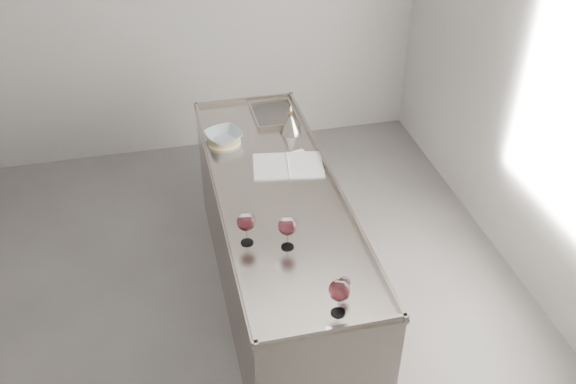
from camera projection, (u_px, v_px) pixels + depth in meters
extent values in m
cube|color=#54514F|center=(214.00, 344.00, 4.19)|extent=(4.50, 5.00, 0.02)
cube|color=#9B9896|center=(162.00, 3.00, 5.35)|extent=(4.50, 0.02, 2.80)
cube|color=gray|center=(278.00, 248.00, 4.24)|extent=(0.75, 2.40, 0.92)
cube|color=gray|center=(278.00, 191.00, 3.97)|extent=(0.77, 2.42, 0.02)
cube|color=gray|center=(332.00, 330.00, 3.01)|extent=(0.77, 0.02, 0.03)
cube|color=gray|center=(244.00, 100.00, 4.89)|extent=(0.77, 0.02, 0.03)
cube|color=gray|center=(219.00, 195.00, 3.89)|extent=(0.02, 2.42, 0.03)
cube|color=gray|center=(334.00, 180.00, 4.02)|extent=(0.02, 2.42, 0.03)
cube|color=#595654|center=(274.00, 116.00, 4.72)|extent=(0.30, 0.38, 0.01)
cylinder|color=white|center=(247.00, 242.00, 3.55)|extent=(0.07, 0.07, 0.00)
cylinder|color=white|center=(247.00, 235.00, 3.52)|extent=(0.01, 0.01, 0.10)
ellipsoid|color=white|center=(246.00, 222.00, 3.46)|extent=(0.10, 0.10, 0.11)
cylinder|color=#34070B|center=(246.00, 225.00, 3.48)|extent=(0.07, 0.07, 0.02)
cylinder|color=white|center=(287.00, 247.00, 3.52)|extent=(0.07, 0.07, 0.00)
cylinder|color=white|center=(287.00, 240.00, 3.49)|extent=(0.01, 0.01, 0.10)
ellipsoid|color=white|center=(287.00, 226.00, 3.43)|extent=(0.10, 0.10, 0.11)
cylinder|color=#38070E|center=(287.00, 229.00, 3.45)|extent=(0.07, 0.07, 0.02)
cylinder|color=white|center=(338.00, 313.00, 3.12)|extent=(0.07, 0.07, 0.00)
cylinder|color=white|center=(338.00, 305.00, 3.09)|extent=(0.01, 0.01, 0.10)
ellipsoid|color=white|center=(339.00, 290.00, 3.03)|extent=(0.11, 0.11, 0.11)
cylinder|color=#3A070C|center=(339.00, 294.00, 3.05)|extent=(0.08, 0.08, 0.02)
cylinder|color=white|center=(344.00, 296.00, 3.21)|extent=(0.05, 0.05, 0.00)
cylinder|color=white|center=(344.00, 291.00, 3.19)|extent=(0.01, 0.01, 0.06)
ellipsoid|color=white|center=(345.00, 283.00, 3.16)|extent=(0.06, 0.06, 0.06)
cylinder|color=#380712|center=(345.00, 285.00, 3.17)|extent=(0.04, 0.04, 0.01)
cube|color=silver|center=(270.00, 167.00, 4.16)|extent=(0.27, 0.34, 0.01)
cube|color=silver|center=(306.00, 165.00, 4.17)|extent=(0.27, 0.34, 0.01)
cylinder|color=white|center=(288.00, 165.00, 4.16)|extent=(0.06, 0.31, 0.01)
cube|color=white|center=(299.00, 164.00, 4.19)|extent=(0.29, 0.35, 0.00)
cylinder|color=beige|center=(224.00, 141.00, 4.41)|extent=(0.24, 0.24, 0.02)
imported|color=#92A2AA|center=(224.00, 136.00, 4.39)|extent=(0.31, 0.31, 0.06)
cone|color=#AAA498|center=(290.00, 125.00, 4.48)|extent=(0.15, 0.15, 0.13)
cylinder|color=#AAA498|center=(290.00, 115.00, 4.44)|extent=(0.03, 0.03, 0.03)
cylinder|color=#AB7A2F|center=(290.00, 111.00, 4.42)|extent=(0.04, 0.04, 0.02)
cone|color=#AAA498|center=(291.00, 108.00, 4.41)|extent=(0.03, 0.03, 0.04)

